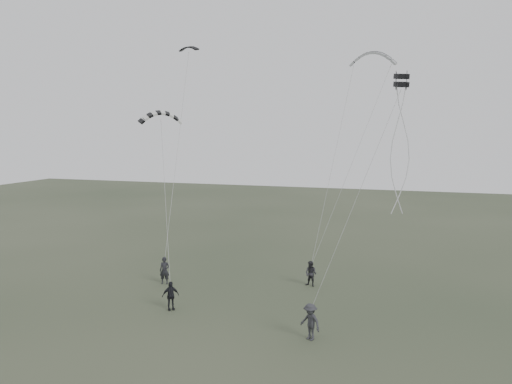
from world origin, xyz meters
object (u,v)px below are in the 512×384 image
(kite_dark_small, at_px, (189,47))
(kite_striped, at_px, (161,113))
(kite_box, at_px, (401,80))
(kite_pale_large, at_px, (373,53))
(flyer_far, at_px, (310,322))
(flyer_right, at_px, (311,274))
(flyer_left, at_px, (165,271))
(flyer_center, at_px, (171,296))

(kite_dark_small, xyz_separation_m, kite_striped, (1.56, -8.04, -5.70))
(kite_box, bearing_deg, kite_pale_large, 78.07)
(flyer_far, xyz_separation_m, kite_striped, (-11.73, 5.92, 11.29))
(flyer_far, relative_size, kite_box, 2.72)
(flyer_right, xyz_separation_m, kite_striped, (-9.97, -3.17, 11.37))
(flyer_left, bearing_deg, kite_pale_large, 19.61)
(kite_pale_large, xyz_separation_m, kite_striped, (-13.30, -10.08, -4.84))
(flyer_far, distance_m, kite_box, 14.17)
(flyer_center, xyz_separation_m, kite_striped, (-2.59, 4.12, 11.38))
(kite_dark_small, xyz_separation_m, kite_pale_large, (14.86, 2.04, -0.86))
(flyer_left, distance_m, kite_pale_large, 23.14)
(flyer_center, bearing_deg, flyer_far, -52.61)
(flyer_right, height_order, flyer_far, flyer_far)
(flyer_center, relative_size, kite_box, 2.48)
(flyer_right, height_order, kite_pale_large, kite_pale_large)
(flyer_right, distance_m, kite_striped, 15.45)
(flyer_left, height_order, kite_box, kite_box)
(kite_dark_small, bearing_deg, flyer_left, -71.28)
(kite_dark_small, height_order, kite_box, kite_dark_small)
(flyer_left, xyz_separation_m, kite_dark_small, (-1.29, 7.49, 16.99))
(kite_striped, height_order, kite_box, kite_box)
(flyer_left, distance_m, kite_dark_small, 18.61)
(kite_box, bearing_deg, kite_dark_small, 126.85)
(kite_pale_large, relative_size, kite_box, 5.01)
(kite_pale_large, distance_m, kite_box, 12.38)
(kite_pale_large, bearing_deg, flyer_left, -143.49)
(flyer_far, xyz_separation_m, kite_dark_small, (-13.29, 13.96, 16.99))
(flyer_right, bearing_deg, flyer_center, -118.06)
(kite_pale_large, bearing_deg, flyer_far, -94.17)
(flyer_right, relative_size, flyer_far, 0.92)
(flyer_far, xyz_separation_m, kite_pale_large, (1.57, 16.00, 16.13))
(flyer_left, bearing_deg, flyer_center, -73.92)
(kite_pale_large, bearing_deg, kite_box, -76.27)
(flyer_right, bearing_deg, kite_dark_small, 174.39)
(flyer_far, distance_m, kite_pale_large, 22.78)
(flyer_right, height_order, flyer_center, flyer_right)
(kite_dark_small, bearing_deg, flyer_far, -37.45)
(flyer_left, height_order, flyer_center, flyer_left)
(flyer_far, bearing_deg, flyer_left, -177.29)
(flyer_right, bearing_deg, kite_box, -21.71)
(flyer_center, relative_size, kite_dark_small, 1.05)
(kite_dark_small, bearing_deg, kite_striped, -70.05)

